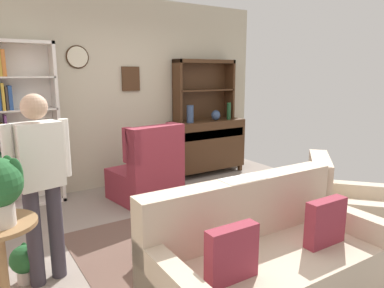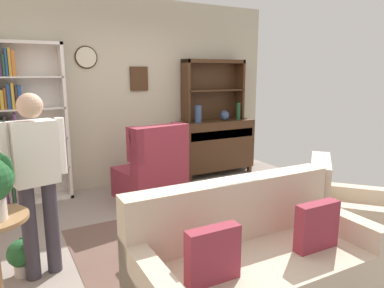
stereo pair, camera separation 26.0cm
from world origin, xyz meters
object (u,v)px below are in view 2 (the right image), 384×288
at_px(bottle_wine, 238,111).
at_px(potted_plant_small, 22,255).
at_px(wingback_chair, 153,172).
at_px(coffee_table, 191,219).
at_px(sideboard_hutch, 213,82).
at_px(bookshelf, 23,123).
at_px(vase_tall, 198,114).
at_px(couch_floral, 252,265).
at_px(sideboard, 216,144).
at_px(armchair_floral, 344,220).
at_px(book_stack, 200,210).
at_px(vase_round, 225,115).
at_px(person_reading, 36,173).

distance_m(bottle_wine, potted_plant_small, 4.03).
bearing_deg(wingback_chair, coffee_table, -99.23).
xyz_separation_m(sideboard_hutch, potted_plant_small, (-3.13, -1.94, -1.37)).
xyz_separation_m(bookshelf, bottle_wine, (3.31, -0.17, -0.01)).
height_order(vase_tall, wingback_chair, vase_tall).
bearing_deg(potted_plant_small, couch_floral, -40.12).
height_order(potted_plant_small, coffee_table, coffee_table).
height_order(sideboard, armchair_floral, sideboard).
bearing_deg(book_stack, armchair_floral, -23.55).
distance_m(coffee_table, book_stack, 0.13).
relative_size(sideboard_hutch, wingback_chair, 1.05).
xyz_separation_m(vase_round, person_reading, (-3.10, -1.84, -0.10)).
bearing_deg(person_reading, book_stack, -14.20).
relative_size(couch_floral, potted_plant_small, 5.64).
bearing_deg(sideboard, person_reading, -147.25).
relative_size(sideboard, vase_tall, 4.65).
height_order(person_reading, book_stack, person_reading).
distance_m(sideboard_hutch, vase_tall, 0.66).
bearing_deg(vase_tall, armchair_floral, -88.06).
relative_size(sideboard, potted_plant_small, 4.05).
distance_m(couch_floral, potted_plant_small, 1.94).
relative_size(potted_plant_small, book_stack, 1.52).
relative_size(bottle_wine, potted_plant_small, 0.90).
relative_size(vase_round, person_reading, 0.11).
relative_size(bookshelf, armchair_floral, 1.94).
bearing_deg(bookshelf, wingback_chair, -26.79).
xyz_separation_m(bottle_wine, person_reading, (-3.36, -1.82, -0.16)).
bearing_deg(armchair_floral, vase_tall, 91.94).
xyz_separation_m(coffee_table, book_stack, (0.07, -0.04, 0.09)).
distance_m(bookshelf, vase_round, 3.05).
relative_size(bookshelf, coffee_table, 2.62).
bearing_deg(book_stack, bottle_wine, 47.22).
height_order(sideboard_hutch, coffee_table, sideboard_hutch).
relative_size(sideboard, armchair_floral, 1.20).
relative_size(person_reading, coffee_table, 1.95).
bearing_deg(vase_round, person_reading, -149.27).
bearing_deg(bookshelf, vase_tall, -3.71).
bearing_deg(vase_tall, potted_plant_small, -147.37).
relative_size(bookshelf, potted_plant_small, 6.54).
height_order(sideboard, coffee_table, sideboard).
distance_m(armchair_floral, person_reading, 2.89).
xyz_separation_m(sideboard_hutch, wingback_chair, (-1.43, -0.77, -1.18)).
height_order(vase_round, person_reading, person_reading).
bearing_deg(sideboard, vase_tall, -168.37).
bearing_deg(coffee_table, sideboard_hutch, 53.97).
bearing_deg(sideboard_hutch, person_reading, -145.79).
relative_size(couch_floral, coffee_table, 2.27).
distance_m(sideboard, couch_floral, 3.50).
relative_size(armchair_floral, book_stack, 5.13).
relative_size(bookshelf, book_stack, 9.96).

